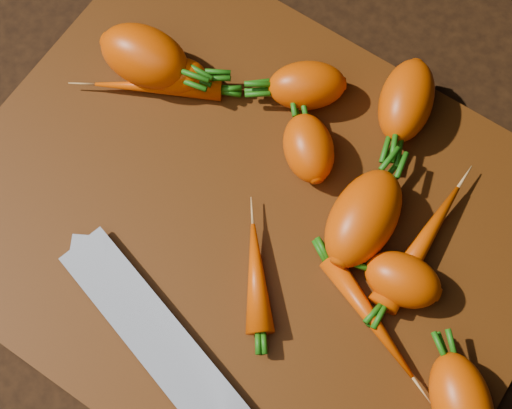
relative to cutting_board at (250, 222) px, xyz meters
The scene contains 15 objects.
ground 0.01m from the cutting_board, ahead, with size 2.00×2.00×0.01m, color black.
cutting_board is the anchor object (origin of this frame).
carrot_0 0.18m from the cutting_board, 156.60° to the left, with size 0.08×0.05×0.05m, color #E54901.
carrot_1 0.08m from the cutting_board, 82.61° to the left, with size 0.06×0.04×0.04m, color #E54901.
carrot_2 0.17m from the cutting_board, 70.50° to the left, with size 0.08×0.05×0.05m, color #E54901.
carrot_3 0.10m from the cutting_board, 29.77° to the left, with size 0.09×0.05×0.05m, color #E54901.
carrot_4 0.13m from the cutting_board, 100.53° to the left, with size 0.07×0.04×0.04m, color #E54901.
carrot_5 0.15m from the cutting_board, 149.74° to the left, with size 0.05×0.03×0.03m, color #E54901.
carrot_6 0.23m from the cutting_board, ahead, with size 0.08×0.05×0.05m, color #E54901.
carrot_7 0.15m from the cutting_board, 23.47° to the left, with size 0.12×0.03×0.03m, color #E54901.
carrot_8 0.13m from the cutting_board, ahead, with size 0.11×0.02×0.02m, color #E54901.
carrot_9 0.06m from the cutting_board, 49.89° to the right, with size 0.09×0.02×0.02m, color #E54901.
carrot_10 0.15m from the cutting_board, 157.64° to the left, with size 0.11×0.02×0.02m, color #E54901.
carrot_11 0.14m from the cutting_board, ahead, with size 0.06×0.04×0.04m, color #E54901.
knife 0.14m from the cutting_board, 77.04° to the right, with size 0.38×0.14×0.02m.
Camera 1 is at (0.11, -0.15, 0.60)m, focal length 50.00 mm.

